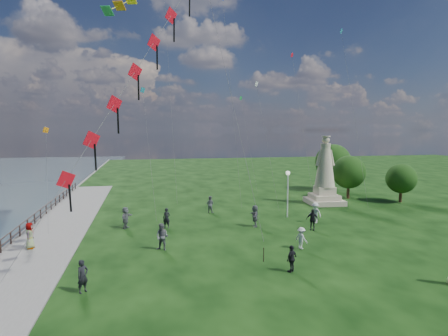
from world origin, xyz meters
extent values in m
cube|color=slate|center=(-16.50, 10.00, -0.20)|extent=(0.30, 160.00, 0.60)
cube|color=slate|center=(-14.00, 8.00, 0.05)|extent=(5.00, 60.00, 0.10)
cylinder|color=black|center=(-16.30, 8.00, 0.50)|extent=(0.11, 0.11, 1.00)
cylinder|color=black|center=(-16.30, 10.00, 0.50)|extent=(0.11, 0.11, 1.00)
cylinder|color=black|center=(-16.30, 12.00, 0.50)|extent=(0.11, 0.11, 1.00)
cylinder|color=black|center=(-16.30, 14.00, 0.50)|extent=(0.11, 0.11, 1.00)
cylinder|color=black|center=(-16.30, 16.00, 0.50)|extent=(0.11, 0.11, 1.00)
cylinder|color=black|center=(-16.30, 18.00, 0.50)|extent=(0.11, 0.11, 1.00)
cylinder|color=black|center=(-16.30, 20.00, 0.50)|extent=(0.11, 0.11, 1.00)
cylinder|color=black|center=(-16.30, 22.00, 0.50)|extent=(0.11, 0.11, 1.00)
cylinder|color=black|center=(-16.30, 24.00, 0.50)|extent=(0.11, 0.11, 1.00)
cylinder|color=black|center=(-16.30, 26.00, 0.50)|extent=(0.11, 0.11, 1.00)
cylinder|color=black|center=(-16.30, 28.00, 0.50)|extent=(0.11, 0.11, 1.00)
cylinder|color=black|center=(-16.30, 30.00, 0.50)|extent=(0.11, 0.11, 1.00)
cylinder|color=black|center=(-16.30, 32.00, 0.50)|extent=(0.11, 0.11, 1.00)
cylinder|color=black|center=(-16.30, 34.00, 0.50)|extent=(0.11, 0.11, 1.00)
cylinder|color=black|center=(-16.30, 36.00, 0.50)|extent=(0.11, 0.11, 1.00)
cube|color=black|center=(-16.30, 10.00, 0.98)|extent=(0.06, 52.00, 0.06)
cube|color=black|center=(-16.30, 10.00, 0.55)|extent=(0.06, 52.00, 0.06)
cube|color=tan|center=(13.06, 19.51, 0.27)|extent=(4.09, 4.09, 0.54)
cube|color=tan|center=(13.06, 19.51, 0.81)|extent=(3.11, 3.11, 0.54)
cube|color=tan|center=(13.06, 19.51, 1.52)|extent=(2.14, 2.14, 0.90)
cylinder|color=tan|center=(13.06, 19.51, 6.63)|extent=(1.17, 1.17, 0.36)
sphere|color=tan|center=(13.06, 19.51, 7.19)|extent=(0.82, 0.82, 0.82)
cylinder|color=tan|center=(13.06, 19.51, 7.62)|extent=(0.99, 0.99, 0.09)
cylinder|color=silver|center=(6.52, 14.19, 2.06)|extent=(0.12, 0.12, 4.12)
sphere|color=white|center=(6.52, 14.19, 4.25)|extent=(0.41, 0.41, 0.41)
cylinder|color=#382314|center=(17.45, 21.93, 1.00)|extent=(0.36, 0.36, 2.00)
sphere|color=#1C3E11|center=(17.45, 21.93, 3.24)|extent=(3.99, 3.99, 3.99)
cylinder|color=#382314|center=(22.10, 18.50, 0.85)|extent=(0.36, 0.36, 1.70)
sphere|color=#1C3E11|center=(22.10, 18.50, 2.77)|extent=(3.41, 3.41, 3.41)
cylinder|color=#382314|center=(18.59, 27.98, 1.22)|extent=(0.36, 0.36, 2.43)
sphere|color=#1C3E11|center=(18.59, 27.98, 3.95)|extent=(4.86, 4.86, 4.86)
imported|color=black|center=(-9.97, 0.63, 0.85)|extent=(0.73, 0.73, 1.71)
imported|color=#595960|center=(-5.67, 6.65, 0.94)|extent=(1.07, 0.93, 1.88)
imported|color=silver|center=(3.89, 4.94, 0.76)|extent=(0.89, 1.11, 1.53)
imported|color=black|center=(1.56, 1.01, 0.80)|extent=(1.04, 0.94, 1.60)
imported|color=#595960|center=(-8.42, 13.19, 0.92)|extent=(1.30, 1.86, 1.84)
imported|color=black|center=(-5.02, 12.56, 0.85)|extent=(0.74, 0.63, 1.71)
imported|color=#595960|center=(-0.39, 17.66, 0.85)|extent=(0.97, 0.87, 1.70)
imported|color=silver|center=(8.14, 11.60, 0.92)|extent=(1.16, 1.33, 1.84)
imported|color=black|center=(6.82, 9.40, 0.88)|extent=(1.15, 0.95, 1.75)
imported|color=#595960|center=(-14.64, 8.61, 0.92)|extent=(0.61, 0.93, 1.83)
imported|color=#595960|center=(2.46, 11.47, 0.94)|extent=(0.99, 1.83, 1.87)
cube|color=red|center=(-10.74, 1.52, 5.73)|extent=(0.87, 0.64, 1.03)
cube|color=black|center=(-10.56, 1.42, 4.78)|extent=(0.10, 0.28, 1.48)
cube|color=red|center=(-9.56, 2.60, 7.75)|extent=(0.87, 0.64, 1.03)
cube|color=black|center=(-9.38, 2.50, 6.80)|extent=(0.10, 0.28, 1.48)
cube|color=red|center=(-8.38, 3.68, 9.78)|extent=(0.87, 0.64, 1.03)
cube|color=black|center=(-8.20, 3.58, 8.83)|extent=(0.10, 0.28, 1.48)
cube|color=red|center=(-7.19, 4.76, 11.80)|extent=(0.87, 0.64, 1.03)
cube|color=black|center=(-7.01, 4.66, 10.85)|extent=(0.10, 0.28, 1.48)
cube|color=red|center=(-6.01, 5.84, 13.83)|extent=(0.87, 0.64, 1.03)
cube|color=black|center=(-5.83, 5.74, 12.88)|extent=(0.10, 0.28, 1.48)
cube|color=red|center=(-4.83, 6.92, 15.86)|extent=(0.87, 0.64, 1.03)
cube|color=black|center=(-4.65, 6.82, 14.91)|extent=(0.10, 0.28, 1.48)
cube|color=black|center=(-3.46, 7.90, 16.93)|extent=(0.10, 0.28, 1.48)
cylinder|color=black|center=(0.50, 3.00, 0.45)|extent=(0.06, 0.06, 0.90)
cube|color=#FFF815|center=(-7.26, 1.14, 14.81)|extent=(0.64, 0.68, 0.28)
cube|color=orange|center=(-7.78, 0.51, 14.29)|extent=(0.62, 0.67, 0.30)
cube|color=#1B943F|center=(-8.30, -0.10, 13.83)|extent=(0.60, 0.66, 0.31)
cube|color=#17758E|center=(-6.79, 19.77, 12.28)|extent=(0.51, 0.39, 0.57)
cylinder|color=#595959|center=(-6.29, 17.27, 6.16)|extent=(1.02, 5.02, 12.24)
cube|color=silver|center=(5.64, 21.76, 13.42)|extent=(0.51, 0.39, 0.57)
cylinder|color=#595959|center=(6.14, 19.26, 6.74)|extent=(1.02, 5.02, 13.38)
cube|color=red|center=(11.85, 26.83, 17.78)|extent=(0.51, 0.39, 0.57)
cylinder|color=#595959|center=(12.35, 24.33, 8.92)|extent=(1.02, 5.02, 17.73)
cylinder|color=#595959|center=(-3.77, 24.96, 13.99)|extent=(1.02, 5.02, 27.88)
cube|color=#1B943F|center=(6.48, 31.87, 12.70)|extent=(0.51, 0.39, 0.57)
cylinder|color=#595959|center=(6.98, 29.37, 6.38)|extent=(1.02, 5.02, 12.66)
cube|color=orange|center=(-15.37, 17.42, 8.30)|extent=(0.51, 0.39, 0.57)
cylinder|color=#595959|center=(-14.87, 14.92, 4.18)|extent=(1.02, 5.01, 8.26)
cylinder|color=#595959|center=(2.80, 21.62, 11.62)|extent=(1.02, 5.02, 23.15)
cube|color=#17758E|center=(15.42, 21.10, 19.49)|extent=(0.51, 0.39, 0.57)
cylinder|color=#595959|center=(15.92, 18.60, 9.77)|extent=(1.02, 5.02, 19.44)
camera|label=1|loc=(-6.74, -18.92, 8.29)|focal=30.00mm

